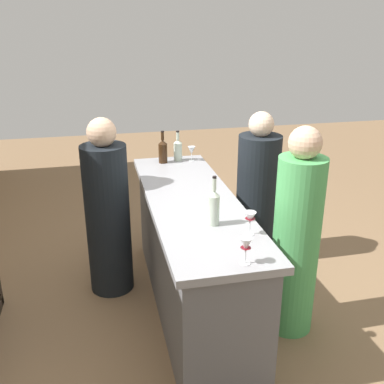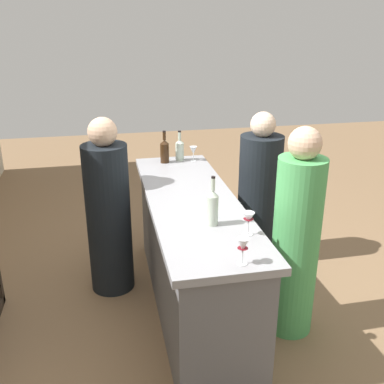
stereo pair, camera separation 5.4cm
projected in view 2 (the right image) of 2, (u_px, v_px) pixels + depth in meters
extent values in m
plane|color=#846647|center=(192.00, 304.00, 3.68)|extent=(12.00, 12.00, 0.00)
cube|color=slate|center=(192.00, 257.00, 3.52)|extent=(2.10, 0.57, 0.89)
cube|color=#99999E|center=(192.00, 201.00, 3.35)|extent=(2.18, 0.65, 0.05)
cylinder|color=#B7C6B2|center=(213.00, 211.00, 2.88)|extent=(0.07, 0.07, 0.20)
cone|color=#B7C6B2|center=(213.00, 193.00, 2.83)|extent=(0.07, 0.07, 0.04)
cylinder|color=#B7C6B2|center=(213.00, 184.00, 2.81)|extent=(0.03, 0.03, 0.08)
cylinder|color=black|center=(213.00, 177.00, 2.79)|extent=(0.03, 0.03, 0.01)
cylinder|color=#331E0F|center=(165.00, 153.00, 4.14)|extent=(0.08, 0.08, 0.18)
cone|color=#331E0F|center=(164.00, 142.00, 4.10)|extent=(0.08, 0.08, 0.03)
cylinder|color=#331E0F|center=(164.00, 136.00, 4.08)|extent=(0.03, 0.03, 0.07)
cylinder|color=black|center=(164.00, 131.00, 4.06)|extent=(0.03, 0.03, 0.01)
cylinder|color=#B7C6B2|center=(180.00, 152.00, 4.20)|extent=(0.08, 0.08, 0.17)
cone|color=#B7C6B2|center=(180.00, 141.00, 4.16)|extent=(0.08, 0.08, 0.03)
cylinder|color=#B7C6B2|center=(180.00, 136.00, 4.15)|extent=(0.03, 0.03, 0.07)
cylinder|color=black|center=(179.00, 131.00, 4.13)|extent=(0.03, 0.03, 0.01)
cylinder|color=white|center=(248.00, 234.00, 2.78)|extent=(0.06, 0.06, 0.00)
cylinder|color=white|center=(248.00, 228.00, 2.76)|extent=(0.01, 0.01, 0.08)
cone|color=white|center=(249.00, 217.00, 2.74)|extent=(0.07, 0.07, 0.07)
cone|color=maroon|center=(248.00, 221.00, 2.74)|extent=(0.06, 0.06, 0.02)
cylinder|color=white|center=(193.00, 161.00, 4.22)|extent=(0.06, 0.06, 0.00)
cylinder|color=white|center=(193.00, 157.00, 4.20)|extent=(0.01, 0.01, 0.06)
cone|color=white|center=(193.00, 150.00, 4.18)|extent=(0.07, 0.07, 0.07)
cylinder|color=white|center=(242.00, 263.00, 2.45)|extent=(0.06, 0.06, 0.00)
cylinder|color=white|center=(242.00, 257.00, 2.43)|extent=(0.01, 0.01, 0.07)
cone|color=white|center=(243.00, 245.00, 2.41)|extent=(0.07, 0.07, 0.08)
cone|color=maroon|center=(243.00, 250.00, 2.42)|extent=(0.06, 0.06, 0.02)
cylinder|color=black|center=(259.00, 199.00, 4.19)|extent=(0.47, 0.47, 1.22)
sphere|color=beige|center=(263.00, 125.00, 3.93)|extent=(0.23, 0.23, 0.23)
cylinder|color=#4CA559|center=(295.00, 248.00, 3.18)|extent=(0.35, 0.35, 1.33)
sphere|color=#D8AD8C|center=(305.00, 143.00, 2.90)|extent=(0.22, 0.22, 0.22)
cylinder|color=black|center=(109.00, 220.00, 3.71)|extent=(0.46, 0.46, 1.27)
sphere|color=#D8AD8C|center=(102.00, 132.00, 3.44)|extent=(0.23, 0.23, 0.23)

